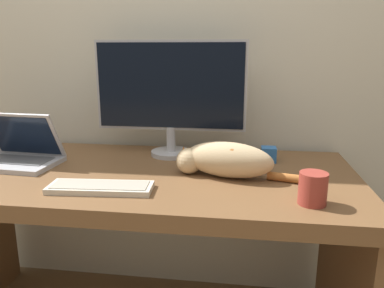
# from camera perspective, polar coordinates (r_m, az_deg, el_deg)

# --- Properties ---
(wall_back) EXTENTS (6.40, 0.06, 2.60)m
(wall_back) POSITION_cam_1_polar(r_m,az_deg,el_deg) (1.89, -5.18, 15.74)
(wall_back) COLOR beige
(wall_back) RESTS_ON ground_plane
(desk) EXTENTS (1.74, 0.79, 0.78)m
(desk) POSITION_cam_1_polar(r_m,az_deg,el_deg) (1.58, -8.34, -9.23)
(desk) COLOR brown
(desk) RESTS_ON ground_plane
(monitor) EXTENTS (0.67, 0.18, 0.51)m
(monitor) POSITION_cam_1_polar(r_m,az_deg,el_deg) (1.67, -3.32, 7.84)
(monitor) COLOR #B2B2B7
(monitor) RESTS_ON desk
(laptop) EXTENTS (0.34, 0.25, 0.22)m
(laptop) POSITION_cam_1_polar(r_m,az_deg,el_deg) (1.73, -24.88, -1.40)
(laptop) COLOR #B7B7BC
(laptop) RESTS_ON desk
(external_keyboard) EXTENTS (0.36, 0.14, 0.02)m
(external_keyboard) POSITION_cam_1_polar(r_m,az_deg,el_deg) (1.33, -13.77, -6.44)
(external_keyboard) COLOR beige
(external_keyboard) RESTS_ON desk
(cat) EXTENTS (0.53, 0.22, 0.14)m
(cat) POSITION_cam_1_polar(r_m,az_deg,el_deg) (1.42, 5.01, -2.33)
(cat) COLOR #D1B284
(cat) RESTS_ON desk
(coffee_mug) EXTENTS (0.09, 0.09, 0.10)m
(coffee_mug) POSITION_cam_1_polar(r_m,az_deg,el_deg) (1.23, 17.94, -6.47)
(coffee_mug) COLOR #9E382D
(coffee_mug) RESTS_ON desk
(small_toy) EXTENTS (0.06, 0.06, 0.06)m
(small_toy) POSITION_cam_1_polar(r_m,az_deg,el_deg) (1.65, 11.59, -1.56)
(small_toy) COLOR #2D6BB7
(small_toy) RESTS_ON desk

